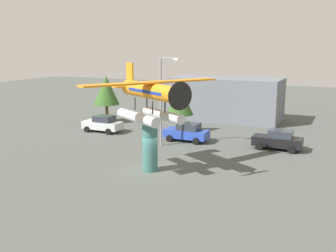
% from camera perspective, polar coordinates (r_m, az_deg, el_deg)
% --- Properties ---
extents(ground_plane, '(140.00, 140.00, 0.00)m').
position_cam_1_polar(ground_plane, '(28.10, -2.65, -6.61)').
color(ground_plane, '#4C514C').
extents(display_pedestal, '(1.10, 1.10, 3.67)m').
position_cam_1_polar(display_pedestal, '(27.59, -2.69, -2.99)').
color(display_pedestal, '#386B66').
rests_on(display_pedestal, ground).
extents(floatplane_monument, '(7.05, 9.53, 4.00)m').
position_cam_1_polar(floatplane_monument, '(26.81, -2.61, 4.22)').
color(floatplane_monument, silver).
rests_on(floatplane_monument, display_pedestal).
extents(car_near_silver, '(4.20, 2.02, 1.76)m').
position_cam_1_polar(car_near_silver, '(41.09, -9.65, 0.34)').
color(car_near_silver, silver).
rests_on(car_near_silver, ground).
extents(car_mid_blue, '(4.20, 2.02, 1.76)m').
position_cam_1_polar(car_mid_blue, '(36.52, 2.81, -0.91)').
color(car_mid_blue, '#2847B7').
rests_on(car_mid_blue, ground).
extents(car_far_black, '(4.20, 2.02, 1.76)m').
position_cam_1_polar(car_far_black, '(34.83, 16.01, -1.97)').
color(car_far_black, black).
rests_on(car_far_black, ground).
extents(streetlight_primary, '(1.84, 0.28, 7.95)m').
position_cam_1_polar(streetlight_primary, '(34.18, -0.78, 4.59)').
color(streetlight_primary, gray).
rests_on(streetlight_primary, ground).
extents(storefront_building, '(13.27, 6.18, 5.14)m').
position_cam_1_polar(storefront_building, '(47.97, 8.57, 4.02)').
color(storefront_building, slate).
rests_on(storefront_building, ground).
extents(tree_west, '(3.05, 3.05, 5.52)m').
position_cam_1_polar(tree_west, '(46.06, -9.15, 5.24)').
color(tree_west, brown).
rests_on(tree_west, ground).
extents(tree_east, '(2.84, 2.84, 5.05)m').
position_cam_1_polar(tree_east, '(39.97, 1.76, 3.91)').
color(tree_east, brown).
rests_on(tree_east, ground).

